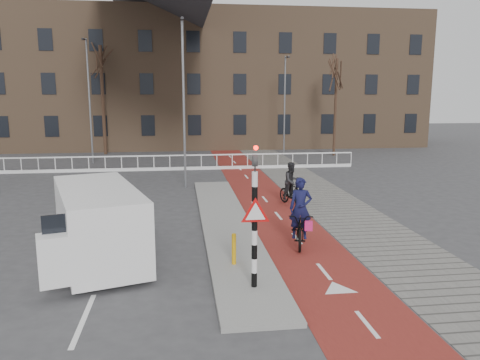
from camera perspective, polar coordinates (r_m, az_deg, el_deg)
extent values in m
plane|color=#38383A|center=(13.83, 2.90, -9.89)|extent=(120.00, 120.00, 0.00)
cube|color=maroon|center=(23.57, 2.17, -1.29)|extent=(2.50, 60.00, 0.01)
cube|color=slate|center=(24.18, 8.73, -1.10)|extent=(3.00, 60.00, 0.01)
cube|color=gray|center=(17.49, -1.71, -5.29)|extent=(1.80, 16.00, 0.12)
cylinder|color=black|center=(11.37, 1.78, -6.15)|extent=(0.14, 0.14, 2.88)
imported|color=black|center=(10.98, 1.83, 3.09)|extent=(0.13, 0.16, 0.80)
cylinder|color=#FF0C05|center=(10.82, 1.96, 3.94)|extent=(0.11, 0.02, 0.11)
cylinder|color=#D89A0C|center=(13.14, -0.75, -8.41)|extent=(0.12, 0.12, 0.88)
imported|color=black|center=(15.17, 7.33, -5.84)|extent=(1.21, 2.26, 1.13)
imported|color=#111238|center=(14.99, 7.39, -3.43)|extent=(0.80, 0.62, 1.96)
cube|color=#D31D69|center=(14.64, 8.36, -5.56)|extent=(0.27, 0.21, 0.29)
imported|color=black|center=(20.52, 6.30, -1.61)|extent=(1.15, 1.80, 1.05)
imported|color=black|center=(20.41, 6.33, -0.13)|extent=(0.98, 0.89, 1.65)
cube|color=white|center=(14.15, -16.86, -4.92)|extent=(3.42, 5.43, 2.02)
cube|color=#1B7D33|center=(14.39, -20.87, -5.33)|extent=(0.97, 3.10, 0.55)
cube|color=#1B7D33|center=(14.04, -12.71, -5.26)|extent=(0.97, 3.10, 0.55)
cube|color=black|center=(11.98, -18.63, -5.81)|extent=(1.76, 0.58, 0.90)
cylinder|color=black|center=(12.69, -19.49, -10.71)|extent=(0.45, 0.75, 0.71)
cylinder|color=black|center=(12.92, -11.77, -9.94)|extent=(0.45, 0.75, 0.71)
cylinder|color=black|center=(15.95, -20.63, -6.44)|extent=(0.45, 0.75, 0.71)
cylinder|color=black|center=(16.13, -14.51, -5.90)|extent=(0.45, 0.75, 0.71)
cube|color=silver|center=(30.12, -12.39, 2.87)|extent=(28.00, 0.08, 0.08)
cube|color=silver|center=(30.24, -12.32, 1.28)|extent=(28.00, 0.10, 0.20)
cube|color=#7F6047|center=(44.77, -8.39, 11.89)|extent=(46.00, 10.00, 12.00)
cylinder|color=#2F1D15|center=(39.16, -16.37, 9.26)|extent=(0.27, 0.27, 8.52)
cylinder|color=#2F1D15|center=(37.52, 11.56, 8.63)|extent=(0.20, 0.20, 7.47)
cylinder|color=slate|center=(24.06, -6.86, 8.98)|extent=(0.12, 0.12, 8.42)
cylinder|color=slate|center=(34.20, -17.86, 9.02)|extent=(0.12, 0.12, 8.47)
cylinder|color=slate|center=(37.24, 5.45, 8.93)|extent=(0.12, 0.12, 7.66)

